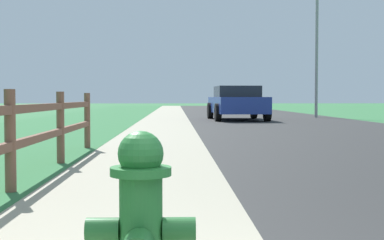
{
  "coord_description": "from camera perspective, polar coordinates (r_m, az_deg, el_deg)",
  "views": [
    {
      "loc": [
        -0.58,
        -1.37,
        0.94
      ],
      "look_at": [
        -0.37,
        5.47,
        0.66
      ],
      "focal_mm": 51.35,
      "sensor_mm": 36.0,
      "label": 1
    }
  ],
  "objects": [
    {
      "name": "ground_plane",
      "position": [
        26.39,
        -0.52,
        0.32
      ],
      "size": [
        120.0,
        120.0,
        0.0
      ],
      "primitive_type": "plane",
      "color": "#32713E"
    },
    {
      "name": "road_asphalt",
      "position": [
        28.68,
        6.4,
        0.47
      ],
      "size": [
        7.0,
        66.0,
        0.01
      ],
      "primitive_type": "cube",
      "color": "#2D2D2D",
      "rests_on": "ground"
    },
    {
      "name": "curb_concrete",
      "position": [
        28.49,
        -6.65,
        0.46
      ],
      "size": [
        6.0,
        66.0,
        0.01
      ],
      "primitive_type": "cube",
      "color": "#A9A189",
      "rests_on": "ground"
    },
    {
      "name": "grass_verge",
      "position": [
        28.66,
        -9.64,
        0.46
      ],
      "size": [
        5.0,
        66.0,
        0.0
      ],
      "primitive_type": "cube",
      "color": "#32713E",
      "rests_on": "ground"
    },
    {
      "name": "fire_hydrant",
      "position": [
        2.29,
        -5.35,
        -11.15
      ],
      "size": [
        0.45,
        0.39,
        0.8
      ],
      "color": "#287233",
      "rests_on": "ground"
    },
    {
      "name": "rail_fence",
      "position": [
        5.68,
        -18.37,
        -1.24
      ],
      "size": [
        0.11,
        9.59,
        1.02
      ],
      "color": "brown",
      "rests_on": "ground"
    },
    {
      "name": "parked_suv_blue",
      "position": [
        22.97,
        4.7,
        1.82
      ],
      "size": [
        2.32,
        4.66,
        1.41
      ],
      "color": "navy",
      "rests_on": "ground"
    },
    {
      "name": "street_lamp",
      "position": [
        26.52,
        13.06,
        8.65
      ],
      "size": [
        1.17,
        0.2,
        6.54
      ],
      "color": "gray",
      "rests_on": "ground"
    }
  ]
}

